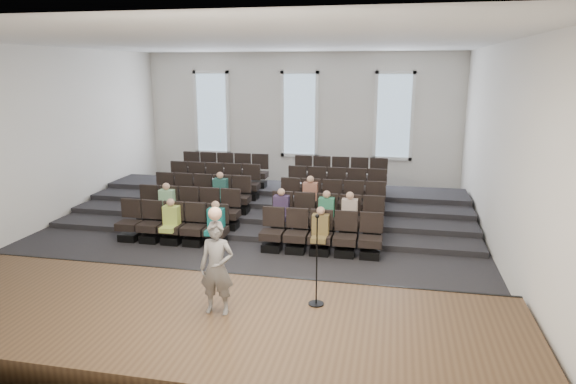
{
  "coord_description": "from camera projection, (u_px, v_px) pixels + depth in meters",
  "views": [
    {
      "loc": [
        3.58,
        -12.28,
        4.4
      ],
      "look_at": [
        0.9,
        0.5,
        1.25
      ],
      "focal_mm": 32.0,
      "sensor_mm": 36.0,
      "label": 1
    }
  ],
  "objects": [
    {
      "name": "mic_stand",
      "position": [
        316.0,
        278.0,
        8.6
      ],
      "size": [
        0.27,
        0.27,
        1.59
      ],
      "color": "black",
      "rests_on": "stage"
    },
    {
      "name": "wall_left",
      "position": [
        37.0,
        140.0,
        14.04
      ],
      "size": [
        0.04,
        14.0,
        5.0
      ],
      "primitive_type": "cube",
      "color": "silver",
      "rests_on": "ground"
    },
    {
      "name": "risers",
      "position": [
        278.0,
        203.0,
        16.4
      ],
      "size": [
        11.8,
        4.8,
        0.6
      ],
      "color": "black",
      "rests_on": "ground"
    },
    {
      "name": "wall_back",
      "position": [
        300.0,
        120.0,
        19.52
      ],
      "size": [
        12.0,
        0.04,
        5.0
      ],
      "primitive_type": "cube",
      "color": "silver",
      "rests_on": "ground"
    },
    {
      "name": "ground",
      "position": [
        250.0,
        241.0,
        13.43
      ],
      "size": [
        14.0,
        14.0,
        0.0
      ],
      "primitive_type": "plane",
      "color": "black",
      "rests_on": "ground"
    },
    {
      "name": "ceiling",
      "position": [
        247.0,
        42.0,
        12.25
      ],
      "size": [
        12.0,
        14.0,
        0.02
      ],
      "primitive_type": "cube",
      "color": "white",
      "rests_on": "ground"
    },
    {
      "name": "stage",
      "position": [
        166.0,
        325.0,
        8.52
      ],
      "size": [
        11.8,
        3.6,
        0.5
      ],
      "primitive_type": "cube",
      "color": "#49331F",
      "rests_on": "ground"
    },
    {
      "name": "wall_right",
      "position": [
        504.0,
        154.0,
        11.64
      ],
      "size": [
        0.04,
        14.0,
        5.0
      ],
      "primitive_type": "cube",
      "color": "silver",
      "rests_on": "ground"
    },
    {
      "name": "audience",
      "position": [
        261.0,
        208.0,
        13.51
      ],
      "size": [
        5.45,
        2.64,
        1.1
      ],
      "color": "#B5CF52",
      "rests_on": "seating_rows"
    },
    {
      "name": "wall_front",
      "position": [
        87.0,
        231.0,
        6.16
      ],
      "size": [
        12.0,
        0.04,
        5.0
      ],
      "primitive_type": "cube",
      "color": "silver",
      "rests_on": "ground"
    },
    {
      "name": "stage_lip",
      "position": [
        204.0,
        283.0,
        10.2
      ],
      "size": [
        11.8,
        0.06,
        0.52
      ],
      "primitive_type": "cube",
      "color": "black",
      "rests_on": "ground"
    },
    {
      "name": "seating_rows",
      "position": [
        265.0,
        201.0,
        14.73
      ],
      "size": [
        6.8,
        4.7,
        1.67
      ],
      "color": "black",
      "rests_on": "ground"
    },
    {
      "name": "speaker",
      "position": [
        217.0,
        268.0,
        8.25
      ],
      "size": [
        0.57,
        0.38,
        1.55
      ],
      "primitive_type": "imported",
      "rotation": [
        0.0,
        0.0,
        0.02
      ],
      "color": "slate",
      "rests_on": "stage"
    },
    {
      "name": "windows",
      "position": [
        300.0,
        114.0,
        19.41
      ],
      "size": [
        8.44,
        0.1,
        3.24
      ],
      "color": "white",
      "rests_on": "wall_back"
    }
  ]
}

